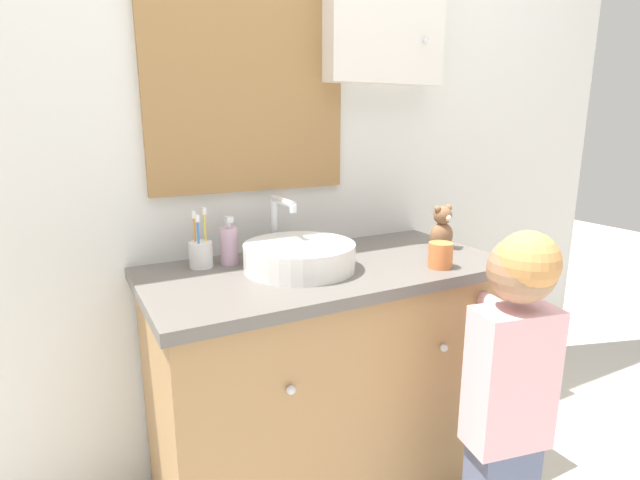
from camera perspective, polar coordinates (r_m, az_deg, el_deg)
wall_back at (r=1.78m, az=-3.57°, el=14.84°), size 3.20×0.18×2.50m
vanity_counter at (r=1.72m, az=0.82°, el=-15.62°), size 1.13×0.56×0.79m
sink_basin at (r=1.52m, az=-2.40°, el=-1.73°), size 0.34×0.39×0.21m
toothbrush_holder at (r=1.58m, az=-13.46°, el=-1.44°), size 0.07×0.07×0.19m
soap_dispenser at (r=1.60m, az=-10.35°, el=-0.56°), size 0.06×0.06×0.15m
child_figure at (r=1.47m, az=21.00°, el=-14.20°), size 0.29×0.46×0.98m
teddy_bear at (r=1.81m, az=13.77°, el=1.31°), size 0.09×0.07×0.16m
drinking_cup at (r=1.58m, az=13.60°, el=-1.69°), size 0.08×0.08×0.08m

